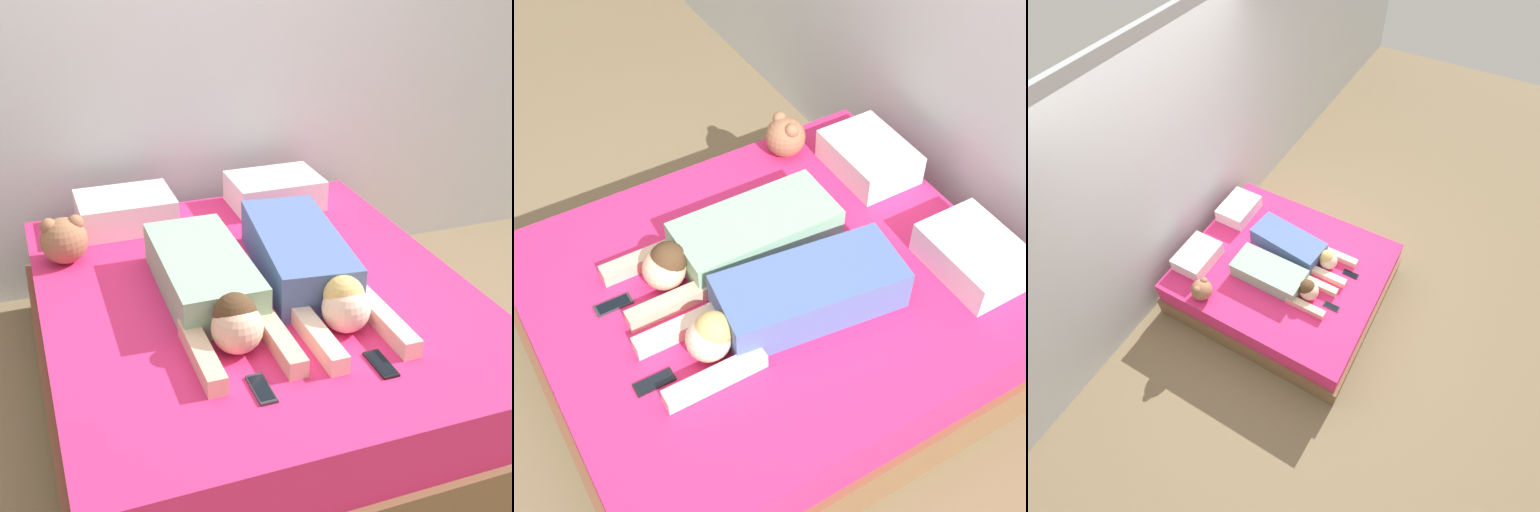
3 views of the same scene
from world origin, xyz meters
TOP-DOWN VIEW (x-y plane):
  - ground_plane at (0.00, 0.00)m, footprint 12.00×12.00m
  - wall_back at (0.00, 1.17)m, footprint 12.00×0.06m
  - bed at (0.00, 0.00)m, footprint 1.77×2.04m
  - pillow_head_left at (-0.39, 0.79)m, footprint 0.45×0.33m
  - pillow_head_right at (0.39, 0.79)m, footprint 0.45×0.33m
  - person_left at (-0.21, -0.06)m, footprint 0.35×1.04m
  - person_right at (0.21, -0.04)m, footprint 0.42×1.12m
  - cell_phone_left at (-0.21, -0.64)m, footprint 0.06×0.16m
  - cell_phone_right at (0.23, -0.65)m, footprint 0.06×0.16m
  - plush_toy at (-0.70, 0.51)m, footprint 0.20×0.20m

SIDE VIEW (x-z plane):
  - ground_plane at x=0.00m, z-range 0.00..0.00m
  - bed at x=0.00m, z-range 0.00..0.50m
  - cell_phone_left at x=-0.21m, z-range 0.50..0.51m
  - cell_phone_right at x=0.23m, z-range 0.50..0.51m
  - pillow_head_left at x=-0.39m, z-range 0.50..0.66m
  - pillow_head_right at x=0.39m, z-range 0.50..0.66m
  - person_left at x=-0.21m, z-range 0.48..0.70m
  - person_right at x=0.21m, z-range 0.49..0.70m
  - plush_toy at x=-0.70m, z-range 0.50..0.72m
  - wall_back at x=0.00m, z-range 0.00..2.60m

